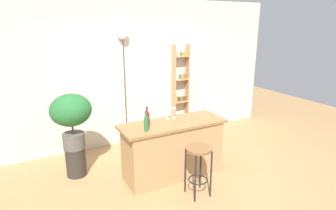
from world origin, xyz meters
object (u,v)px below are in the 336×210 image
(bar_stool, at_px, (198,160))
(potted_plant, at_px, (71,114))
(spice_shelf, at_px, (180,90))
(bottle_vinegar, at_px, (147,118))
(wine_glass_center, at_px, (174,111))
(plant_stool, at_px, (76,161))
(wine_glass_left, at_px, (168,112))
(bottle_soda_blue, at_px, (146,123))
(pendant_globe_light, at_px, (123,36))

(bar_stool, height_order, potted_plant, potted_plant)
(bar_stool, distance_m, spice_shelf, 2.38)
(bottle_vinegar, distance_m, wine_glass_center, 0.53)
(plant_stool, bearing_deg, spice_shelf, 18.38)
(wine_glass_left, relative_size, wine_glass_center, 1.00)
(bar_stool, height_order, wine_glass_center, wine_glass_center)
(plant_stool, height_order, bottle_vinegar, bottle_vinegar)
(spice_shelf, bearing_deg, bottle_soda_blue, -132.71)
(potted_plant, bearing_deg, wine_glass_center, -19.58)
(bar_stool, relative_size, pendant_globe_light, 0.32)
(wine_glass_center, bearing_deg, potted_plant, 160.42)
(pendant_globe_light, bearing_deg, spice_shelf, -1.87)
(plant_stool, relative_size, wine_glass_center, 2.86)
(bar_stool, bearing_deg, bottle_vinegar, 122.38)
(plant_stool, bearing_deg, bottle_soda_blue, -44.31)
(spice_shelf, relative_size, wine_glass_left, 11.76)
(potted_plant, bearing_deg, bottle_vinegar, -33.89)
(wine_glass_center, bearing_deg, spice_shelf, 56.05)
(plant_stool, distance_m, bottle_soda_blue, 1.43)
(spice_shelf, relative_size, plant_stool, 4.11)
(plant_stool, xyz_separation_m, bottle_vinegar, (0.96, -0.65, 0.76))
(bar_stool, distance_m, wine_glass_left, 0.95)
(bar_stool, relative_size, plant_stool, 1.53)
(plant_stool, xyz_separation_m, potted_plant, (0.00, 0.00, 0.79))
(bar_stool, xyz_separation_m, bottle_soda_blue, (-0.55, 0.51, 0.46))
(bottle_soda_blue, relative_size, pendant_globe_light, 0.13)
(bar_stool, height_order, bottle_soda_blue, bottle_soda_blue)
(pendant_globe_light, bearing_deg, bar_stool, -83.15)
(pendant_globe_light, bearing_deg, plant_stool, -144.29)
(potted_plant, height_order, bottle_vinegar, potted_plant)
(spice_shelf, xyz_separation_m, potted_plant, (-2.37, -0.79, 0.05))
(plant_stool, xyz_separation_m, wine_glass_left, (1.37, -0.52, 0.77))
(potted_plant, distance_m, wine_glass_center, 1.57)
(wine_glass_left, bearing_deg, wine_glass_center, -1.78)
(bottle_soda_blue, relative_size, wine_glass_left, 1.77)
(potted_plant, xyz_separation_m, bottle_vinegar, (0.96, -0.65, -0.02))
(bar_stool, xyz_separation_m, wine_glass_left, (-0.04, 0.83, 0.47))
(bottle_soda_blue, bearing_deg, plant_stool, 135.69)
(spice_shelf, distance_m, potted_plant, 2.50)
(bar_stool, distance_m, bottle_vinegar, 0.95)
(bar_stool, relative_size, potted_plant, 0.83)
(potted_plant, xyz_separation_m, pendant_globe_light, (1.15, 0.83, 1.10))
(wine_glass_center, bearing_deg, bottle_soda_blue, -153.02)
(spice_shelf, distance_m, wine_glass_center, 1.58)
(spice_shelf, xyz_separation_m, bottle_soda_blue, (-1.50, -1.63, 0.02))
(spice_shelf, distance_m, bottle_vinegar, 2.01)
(wine_glass_center, relative_size, pendant_globe_light, 0.07)
(spice_shelf, xyz_separation_m, wine_glass_left, (-1.00, -1.31, 0.03))
(potted_plant, height_order, wine_glass_left, potted_plant)
(bar_stool, relative_size, wine_glass_center, 4.39)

